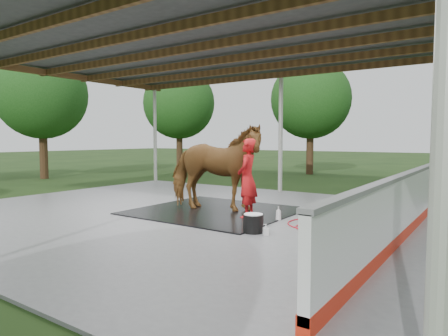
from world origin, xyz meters
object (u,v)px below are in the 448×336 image
Objects in this scene: dasher_board at (400,210)px; handler at (247,178)px; horse at (215,168)px; wash_bucket at (253,223)px.

handler is at bearing 174.13° from dasher_board.
horse is (-4.26, 0.54, 0.51)m from dasher_board.
handler is 1.57m from wash_bucket.
horse reaches higher than wash_bucket.
handler reaches higher than wash_bucket.
handler is at bearing -117.73° from horse.
horse is at bearing 144.26° from wash_bucket.
horse is at bearing 172.72° from dasher_board.
dasher_board reaches higher than wash_bucket.
dasher_board is 2.54m from wash_bucket.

